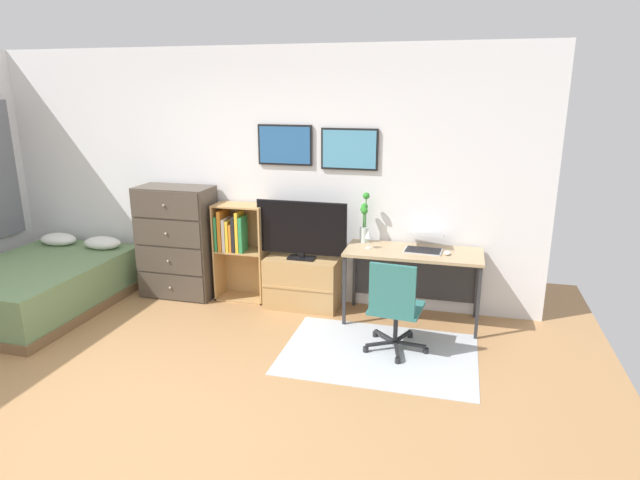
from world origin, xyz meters
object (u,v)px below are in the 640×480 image
at_px(bookshelf, 237,243).
at_px(office_chair, 394,305).
at_px(television, 301,230).
at_px(wine_glass, 368,235).
at_px(tv_stand, 302,282).
at_px(bed, 40,285).
at_px(computer_mouse, 447,253).
at_px(desk, 414,262).
at_px(bamboo_vase, 364,220).
at_px(dresser, 177,242).
at_px(laptop, 424,243).

xyz_separation_m(bookshelf, office_chair, (1.83, -0.87, -0.18)).
height_order(bookshelf, television, television).
bearing_deg(wine_glass, tv_stand, 171.16).
distance_m(bed, television, 2.84).
height_order(bed, television, television).
bearing_deg(computer_mouse, tv_stand, 175.00).
bearing_deg(tv_stand, television, -90.00).
height_order(tv_stand, office_chair, office_chair).
bearing_deg(desk, bookshelf, 178.29).
xyz_separation_m(bookshelf, television, (0.75, -0.07, 0.22)).
xyz_separation_m(tv_stand, bamboo_vase, (0.64, 0.10, 0.70)).
xyz_separation_m(dresser, tv_stand, (1.45, 0.02, -0.35)).
distance_m(tv_stand, office_chair, 1.37).
xyz_separation_m(dresser, laptop, (2.71, 0.01, 0.18)).
bearing_deg(office_chair, wine_glass, 122.76).
distance_m(dresser, laptop, 2.71).
bearing_deg(bed, computer_mouse, 8.72).
xyz_separation_m(television, laptop, (1.26, 0.01, -0.05)).
distance_m(office_chair, wine_glass, 0.90).
relative_size(dresser, desk, 0.94).
relative_size(bed, desk, 1.44).
xyz_separation_m(bed, desk, (3.84, 0.74, 0.35)).
height_order(dresser, bookshelf, dresser).
height_order(tv_stand, wine_glass, wine_glass).
distance_m(computer_mouse, wine_glass, 0.78).
relative_size(tv_stand, office_chair, 0.90).
bearing_deg(tv_stand, computer_mouse, -5.00).
bearing_deg(laptop, tv_stand, -176.37).
xyz_separation_m(tv_stand, wine_glass, (0.72, -0.11, 0.60)).
height_order(bed, bookshelf, bookshelf).
relative_size(bed, bamboo_vase, 3.66).
height_order(bed, office_chair, office_chair).
xyz_separation_m(desk, computer_mouse, (0.32, -0.12, 0.15)).
relative_size(dresser, office_chair, 1.45).
xyz_separation_m(tv_stand, laptop, (1.26, -0.01, 0.53)).
relative_size(laptop, bamboo_vase, 0.79).
bearing_deg(laptop, bed, -165.27).
xyz_separation_m(laptop, bamboo_vase, (-0.62, 0.11, 0.17)).
distance_m(bed, bamboo_vase, 3.50).
height_order(office_chair, bamboo_vase, bamboo_vase).
xyz_separation_m(bookshelf, wine_glass, (1.47, -0.16, 0.24)).
distance_m(bookshelf, tv_stand, 0.84).
height_order(dresser, desk, dresser).
distance_m(bed, tv_stand, 2.78).
distance_m(television, office_chair, 1.40).
height_order(bookshelf, office_chair, bookshelf).
distance_m(desk, office_chair, 0.83).
distance_m(office_chair, bamboo_vase, 1.15).
height_order(desk, office_chair, office_chair).
relative_size(bed, television, 1.98).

